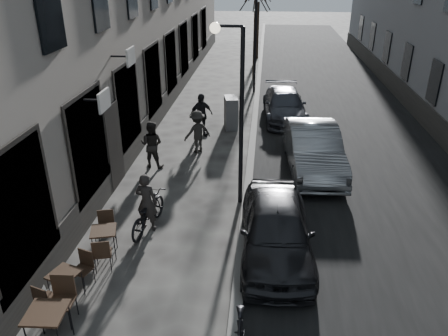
% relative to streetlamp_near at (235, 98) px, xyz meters
% --- Properties ---
extents(road, '(7.30, 60.00, 0.00)m').
position_rel_streetlamp_near_xyz_m(road, '(4.02, 10.00, -3.16)').
color(road, black).
rests_on(road, ground).
extents(kerb, '(0.25, 60.00, 0.12)m').
position_rel_streetlamp_near_xyz_m(kerb, '(0.37, 10.00, -3.10)').
color(kerb, slate).
rests_on(kerb, ground).
extents(streetlamp_near, '(0.90, 0.28, 5.09)m').
position_rel_streetlamp_near_xyz_m(streetlamp_near, '(0.00, 0.00, 0.00)').
color(streetlamp_near, black).
rests_on(streetlamp_near, ground).
extents(streetlamp_far, '(0.90, 0.28, 5.09)m').
position_rel_streetlamp_near_xyz_m(streetlamp_far, '(0.00, 12.00, 0.00)').
color(streetlamp_far, black).
rests_on(streetlamp_far, ground).
extents(bistro_set_a, '(0.72, 1.70, 0.99)m').
position_rel_streetlamp_near_xyz_m(bistro_set_a, '(-2.94, -5.70, -2.65)').
color(bistro_set_a, black).
rests_on(bistro_set_a, ground).
extents(bistro_set_b, '(0.80, 1.42, 0.81)m').
position_rel_streetlamp_near_xyz_m(bistro_set_b, '(-3.17, -4.47, -2.74)').
color(bistro_set_b, black).
rests_on(bistro_set_b, ground).
extents(bistro_set_c, '(0.75, 1.49, 0.85)m').
position_rel_streetlamp_near_xyz_m(bistro_set_c, '(-2.90, -2.89, -2.72)').
color(bistro_set_c, black).
rests_on(bistro_set_c, ground).
extents(sign_board, '(0.36, 0.58, 0.98)m').
position_rel_streetlamp_near_xyz_m(sign_board, '(-3.83, -4.59, -2.76)').
color(sign_board, black).
rests_on(sign_board, ground).
extents(utility_cabinet, '(0.67, 0.98, 1.34)m').
position_rel_streetlamp_near_xyz_m(utility_cabinet, '(-0.62, 6.30, -2.49)').
color(utility_cabinet, '#5C5C5E').
rests_on(utility_cabinet, ground).
extents(bicycle, '(0.98, 1.97, 0.99)m').
position_rel_streetlamp_near_xyz_m(bicycle, '(-2.17, -1.65, -2.67)').
color(bicycle, black).
rests_on(bicycle, ground).
extents(cyclist_rider, '(0.65, 0.49, 1.61)m').
position_rel_streetlamp_near_xyz_m(cyclist_rider, '(-2.17, -1.65, -2.35)').
color(cyclist_rider, '#282423').
rests_on(cyclist_rider, ground).
extents(pedestrian_near, '(0.88, 0.73, 1.63)m').
position_rel_streetlamp_near_xyz_m(pedestrian_near, '(-2.99, 2.19, -2.34)').
color(pedestrian_near, '#282522').
rests_on(pedestrian_near, ground).
extents(pedestrian_mid, '(1.18, 1.05, 1.59)m').
position_rel_streetlamp_near_xyz_m(pedestrian_mid, '(-1.63, 3.60, -2.37)').
color(pedestrian_mid, '#292724').
rests_on(pedestrian_mid, ground).
extents(pedestrian_far, '(1.08, 0.96, 1.76)m').
position_rel_streetlamp_near_xyz_m(pedestrian_far, '(-1.73, 5.24, -2.28)').
color(pedestrian_far, black).
rests_on(pedestrian_far, ground).
extents(car_near, '(1.84, 4.24, 1.42)m').
position_rel_streetlamp_near_xyz_m(car_near, '(1.17, -2.44, -2.45)').
color(car_near, black).
rests_on(car_near, ground).
extents(car_mid, '(1.91, 4.73, 1.53)m').
position_rel_streetlamp_near_xyz_m(car_mid, '(2.47, 2.46, -2.40)').
color(car_mid, gray).
rests_on(car_mid, ground).
extents(car_far, '(2.07, 4.48, 1.27)m').
position_rel_streetlamp_near_xyz_m(car_far, '(1.67, 7.73, -2.53)').
color(car_far, '#363940').
rests_on(car_far, ground).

